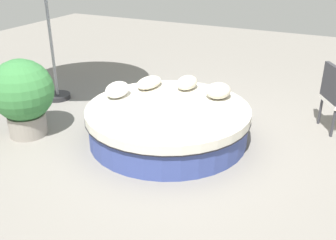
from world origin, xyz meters
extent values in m
plane|color=gray|center=(0.00, 0.00, 0.00)|extent=(16.00, 16.00, 0.00)
cylinder|color=#38478C|center=(0.00, 0.00, 0.18)|extent=(2.20, 2.20, 0.36)
cylinder|color=black|center=(0.00, 0.00, 0.36)|extent=(2.27, 2.27, 0.02)
cylinder|color=beige|center=(0.00, 0.00, 0.42)|extent=(2.26, 2.26, 0.13)
ellipsoid|color=beige|center=(-0.64, 0.49, 0.60)|extent=(0.42, 0.36, 0.21)
ellipsoid|color=beige|center=(-0.78, -0.06, 0.59)|extent=(0.42, 0.29, 0.20)
ellipsoid|color=beige|center=(-0.59, -0.62, 0.57)|extent=(0.54, 0.32, 0.15)
ellipsoid|color=white|center=(-0.03, -0.84, 0.60)|extent=(0.43, 0.30, 0.22)
cylinder|color=#333338|center=(-1.48, 1.86, 0.21)|extent=(0.04, 0.04, 0.42)
cylinder|color=#333338|center=(-1.09, 2.07, 0.21)|extent=(0.04, 0.04, 0.42)
cube|color=#333338|center=(-1.28, 1.96, 0.73)|extent=(0.48, 0.31, 0.50)
cylinder|color=#262628|center=(-0.54, -2.46, 0.04)|extent=(0.44, 0.44, 0.08)
cylinder|color=#99999E|center=(-0.54, -2.46, 1.22)|extent=(0.05, 0.05, 2.45)
cylinder|color=gray|center=(0.76, -1.88, 0.15)|extent=(0.53, 0.53, 0.31)
sphere|color=#387A3D|center=(0.76, -1.88, 0.68)|extent=(0.87, 0.87, 0.87)
camera|label=1|loc=(4.39, 2.15, 2.54)|focal=41.43mm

